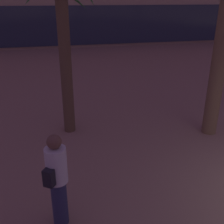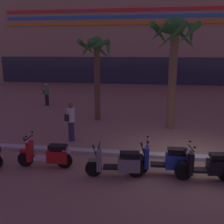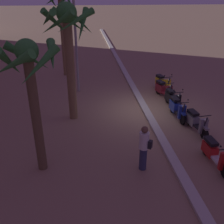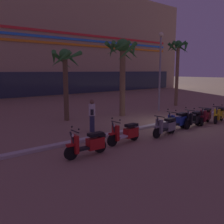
{
  "view_description": "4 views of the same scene",
  "coord_description": "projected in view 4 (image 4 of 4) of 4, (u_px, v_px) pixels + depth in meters",
  "views": [
    {
      "loc": [
        -4.77,
        -2.5,
        3.59
      ],
      "look_at": [
        -3.37,
        3.57,
        0.94
      ],
      "focal_mm": 43.7,
      "sensor_mm": 36.0,
      "label": 1
    },
    {
      "loc": [
        -1.6,
        -8.96,
        3.85
      ],
      "look_at": [
        -3.24,
        2.48,
        1.01
      ],
      "focal_mm": 41.41,
      "sensor_mm": 36.0,
      "label": 2
    },
    {
      "loc": [
        -12.01,
        3.11,
        5.72
      ],
      "look_at": [
        -2.83,
        2.05,
        1.32
      ],
      "focal_mm": 41.35,
      "sensor_mm": 36.0,
      "label": 3
    },
    {
      "loc": [
        -12.01,
        -9.19,
        3.15
      ],
      "look_at": [
        -3.66,
        0.97,
        0.95
      ],
      "focal_mm": 39.69,
      "sensor_mm": 36.0,
      "label": 4
    }
  ],
  "objects": [
    {
      "name": "palm_tree_near_sign",
      "position": [
        178.0,
        57.0,
        21.87
      ],
      "size": [
        2.08,
        2.13,
        5.76
      ],
      "color": "olive",
      "rests_on": "ground"
    },
    {
      "name": "mall_facade_backdrop",
      "position": [
        39.0,
        43.0,
        33.98
      ],
      "size": [
        45.76,
        11.51,
        13.91
      ],
      "color": "tan",
      "rests_on": "ground"
    },
    {
      "name": "scooter_maroon_gap_after_mid",
      "position": [
        206.0,
        116.0,
        14.91
      ],
      "size": [
        1.78,
        0.75,
        1.04
      ],
      "color": "black",
      "rests_on": "ground"
    },
    {
      "name": "scooter_red_lead_nearest",
      "position": [
        126.0,
        133.0,
        10.9
      ],
      "size": [
        1.86,
        0.56,
        1.17
      ],
      "color": "black",
      "rests_on": "ground"
    },
    {
      "name": "pedestrian_strolling_near_curb",
      "position": [
        92.0,
        115.0,
        12.79
      ],
      "size": [
        0.39,
        0.45,
        1.69
      ],
      "color": "#2D3351",
      "rests_on": "ground"
    },
    {
      "name": "scooter_black_mid_rear",
      "position": [
        194.0,
        119.0,
        13.97
      ],
      "size": [
        1.77,
        0.58,
        1.17
      ],
      "color": "black",
      "rests_on": "ground"
    },
    {
      "name": "street_lamp",
      "position": [
        160.0,
        63.0,
        19.04
      ],
      "size": [
        0.36,
        0.36,
        6.02
      ],
      "color": "#939399",
      "rests_on": "ground"
    },
    {
      "name": "ground_plane",
      "position": [
        169.0,
        123.0,
        15.04
      ],
      "size": [
        200.0,
        200.0,
        0.0
      ],
      "primitive_type": "plane",
      "color": "#93755B"
    },
    {
      "name": "scooter_grey_last_in_row",
      "position": [
        166.0,
        126.0,
        12.15
      ],
      "size": [
        1.82,
        0.56,
        1.04
      ],
      "color": "black",
      "rests_on": "ground"
    },
    {
      "name": "curb_strip",
      "position": [
        169.0,
        122.0,
        15.02
      ],
      "size": [
        60.0,
        0.36,
        0.12
      ],
      "primitive_type": "cube",
      "color": "#BCB7AD",
      "rests_on": "ground"
    },
    {
      "name": "scooter_red_tail_end",
      "position": [
        89.0,
        144.0,
        9.25
      ],
      "size": [
        1.8,
        0.56,
        1.17
      ],
      "color": "black",
      "rests_on": "ground"
    },
    {
      "name": "palm_tree_mid_walkway",
      "position": [
        65.0,
        67.0,
        15.31
      ],
      "size": [
        1.9,
        2.01,
        4.49
      ],
      "color": "brown",
      "rests_on": "ground"
    },
    {
      "name": "scooter_yellow_mid_front",
      "position": [
        220.0,
        114.0,
        15.39
      ],
      "size": [
        1.81,
        0.71,
        1.17
      ],
      "color": "black",
      "rests_on": "ground"
    },
    {
      "name": "palm_tree_far_corner",
      "position": [
        123.0,
        59.0,
        16.89
      ],
      "size": [
        2.42,
        2.41,
        5.29
      ],
      "color": "olive",
      "rests_on": "ground"
    },
    {
      "name": "scooter_blue_far_back",
      "position": [
        178.0,
        121.0,
        13.33
      ],
      "size": [
        1.84,
        0.56,
        1.17
      ],
      "color": "black",
      "rests_on": "ground"
    }
  ]
}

